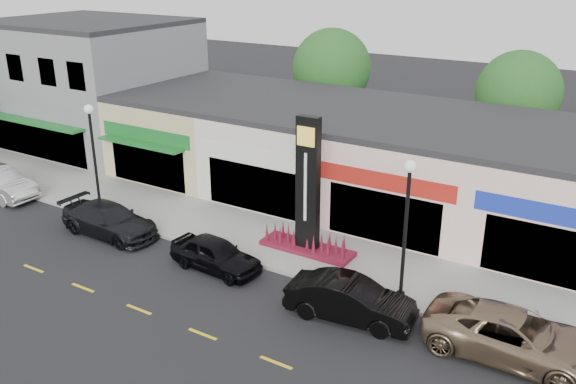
% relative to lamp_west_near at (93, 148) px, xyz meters
% --- Properties ---
extents(ground, '(120.00, 120.00, 0.00)m').
position_rel_lamp_west_near_xyz_m(ground, '(8.00, -2.50, -3.48)').
color(ground, black).
rests_on(ground, ground).
extents(sidewalk, '(52.00, 4.30, 0.15)m').
position_rel_lamp_west_near_xyz_m(sidewalk, '(8.00, 1.85, -3.40)').
color(sidewalk, gray).
rests_on(sidewalk, ground).
extents(curb, '(52.00, 0.20, 0.15)m').
position_rel_lamp_west_near_xyz_m(curb, '(8.00, -0.40, -3.40)').
color(curb, gray).
rests_on(curb, ground).
extents(building_grey_2story, '(12.00, 10.95, 8.30)m').
position_rel_lamp_west_near_xyz_m(building_grey_2story, '(-10.00, 8.98, 0.67)').
color(building_grey_2story, slate).
rests_on(building_grey_2story, ground).
extents(shop_beige, '(7.00, 10.85, 4.80)m').
position_rel_lamp_west_near_xyz_m(shop_beige, '(-0.50, 8.96, -1.08)').
color(shop_beige, tan).
rests_on(shop_beige, ground).
extents(shop_cream, '(7.00, 10.01, 4.80)m').
position_rel_lamp_west_near_xyz_m(shop_cream, '(6.50, 8.97, -1.08)').
color(shop_cream, silver).
rests_on(shop_cream, ground).
extents(shop_pink_w, '(7.00, 10.01, 4.80)m').
position_rel_lamp_west_near_xyz_m(shop_pink_w, '(13.50, 8.97, -1.08)').
color(shop_pink_w, beige).
rests_on(shop_pink_w, ground).
extents(shop_pink_e, '(7.00, 10.01, 4.80)m').
position_rel_lamp_west_near_xyz_m(shop_pink_e, '(20.50, 8.97, -1.08)').
color(shop_pink_e, beige).
rests_on(shop_pink_e, ground).
extents(tree_rear_west, '(5.20, 5.20, 7.83)m').
position_rel_lamp_west_near_xyz_m(tree_rear_west, '(4.00, 17.00, 1.74)').
color(tree_rear_west, '#382619').
rests_on(tree_rear_west, ground).
extents(tree_rear_mid, '(4.80, 4.80, 7.29)m').
position_rel_lamp_west_near_xyz_m(tree_rear_mid, '(16.00, 17.00, 1.41)').
color(tree_rear_mid, '#382619').
rests_on(tree_rear_mid, ground).
extents(lamp_west_near, '(0.44, 0.44, 5.47)m').
position_rel_lamp_west_near_xyz_m(lamp_west_near, '(0.00, 0.00, 0.00)').
color(lamp_west_near, black).
rests_on(lamp_west_near, sidewalk).
extents(lamp_east_near, '(0.44, 0.44, 5.47)m').
position_rel_lamp_west_near_xyz_m(lamp_east_near, '(16.00, 0.00, 0.00)').
color(lamp_east_near, black).
rests_on(lamp_east_near, sidewalk).
extents(pylon_sign, '(4.20, 1.30, 6.00)m').
position_rel_lamp_west_near_xyz_m(pylon_sign, '(11.00, 1.70, -1.20)').
color(pylon_sign, '#560E1D').
rests_on(pylon_sign, sidewalk).
extents(car_dark_sedan, '(2.10, 5.06, 1.46)m').
position_rel_lamp_west_near_xyz_m(car_dark_sedan, '(2.22, -1.44, -2.74)').
color(car_dark_sedan, black).
rests_on(car_dark_sedan, ground).
extents(car_black_sedan, '(1.88, 4.17, 1.39)m').
position_rel_lamp_west_near_xyz_m(car_black_sedan, '(8.52, -1.55, -2.78)').
color(car_black_sedan, black).
rests_on(car_black_sedan, ground).
extents(car_black_conv, '(2.14, 4.79, 1.53)m').
position_rel_lamp_west_near_xyz_m(car_black_conv, '(14.87, -1.96, -2.71)').
color(car_black_conv, black).
rests_on(car_black_conv, ground).
extents(car_gold_suv, '(2.65, 5.69, 1.58)m').
position_rel_lamp_west_near_xyz_m(car_gold_suv, '(20.33, -1.22, -2.69)').
color(car_gold_suv, '#846E54').
rests_on(car_gold_suv, ground).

